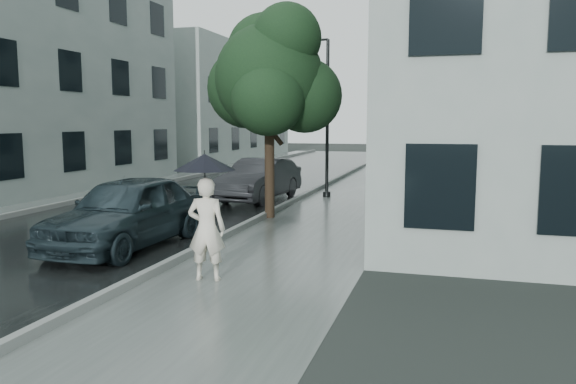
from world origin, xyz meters
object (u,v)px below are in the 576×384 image
(street_tree, at_px, (270,77))
(car_far, at_px, (259,179))
(pedestrian, at_px, (207,229))
(lamp_post, at_px, (324,107))
(car_near, at_px, (128,211))

(street_tree, height_order, car_far, street_tree)
(pedestrian, height_order, street_tree, street_tree)
(pedestrian, distance_m, lamp_post, 11.40)
(lamp_post, distance_m, car_far, 3.50)
(pedestrian, relative_size, street_tree, 0.30)
(pedestrian, distance_m, car_near, 3.35)
(pedestrian, xyz_separation_m, lamp_post, (-0.43, 11.14, 2.34))
(car_near, distance_m, car_far, 7.78)
(street_tree, bearing_deg, lamp_post, 83.81)
(pedestrian, relative_size, car_near, 0.39)
(lamp_post, xyz_separation_m, car_near, (-2.31, -9.22, -2.46))
(lamp_post, relative_size, car_near, 1.25)
(pedestrian, xyz_separation_m, street_tree, (-0.93, 6.50, 3.06))
(car_far, bearing_deg, pedestrian, -70.58)
(street_tree, distance_m, lamp_post, 4.73)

